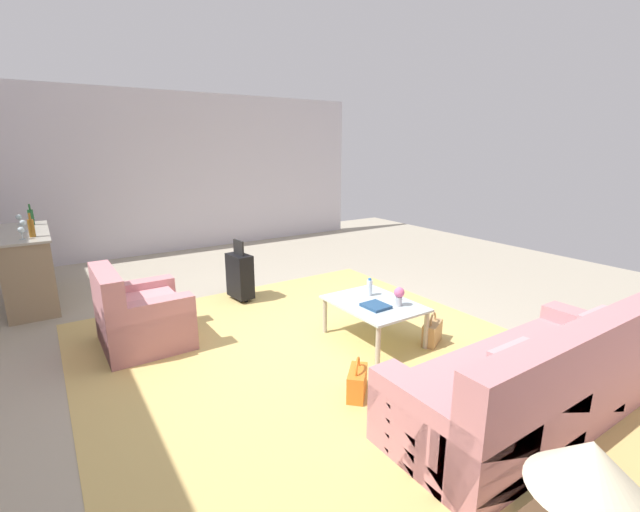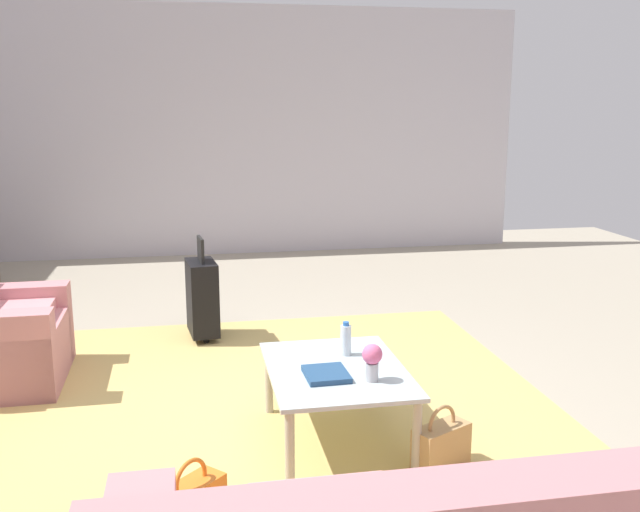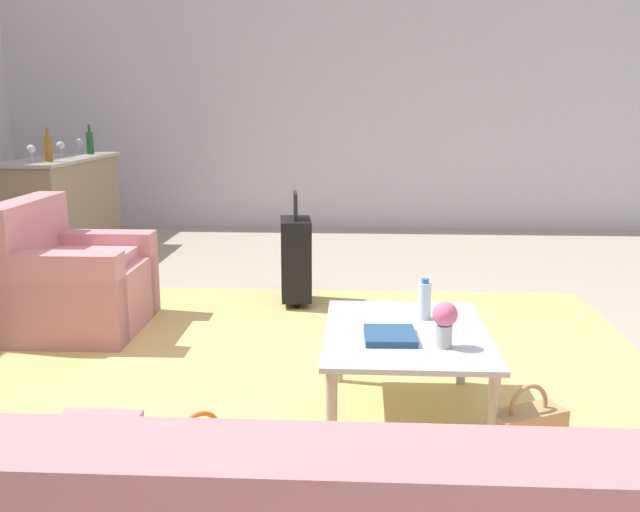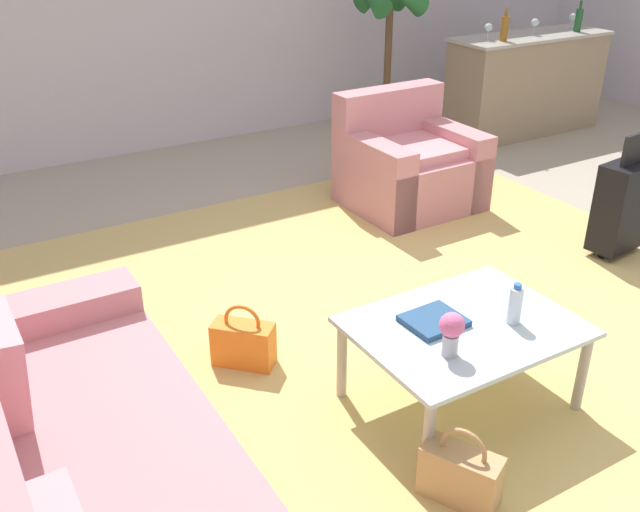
% 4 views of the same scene
% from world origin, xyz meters
% --- Properties ---
extents(ground_plane, '(12.00, 12.00, 0.00)m').
position_xyz_m(ground_plane, '(0.00, 0.00, 0.00)').
color(ground_plane, '#A89E89').
extents(wall_right, '(0.12, 8.00, 3.10)m').
position_xyz_m(wall_right, '(5.06, 0.00, 1.55)').
color(wall_right, silver).
rests_on(wall_right, ground).
extents(area_rug, '(5.20, 4.40, 0.01)m').
position_xyz_m(area_rug, '(-0.60, 0.20, 0.00)').
color(area_rug, tan).
rests_on(area_rug, ground).
extents(armchair, '(0.95, 0.86, 0.87)m').
position_xyz_m(armchair, '(0.90, 1.67, 0.30)').
color(armchair, '#C67F84').
rests_on(armchair, ground).
extents(coffee_table, '(1.01, 0.76, 0.44)m').
position_xyz_m(coffee_table, '(-0.40, -0.50, 0.39)').
color(coffee_table, silver).
rests_on(coffee_table, ground).
extents(water_bottle, '(0.06, 0.06, 0.20)m').
position_xyz_m(water_bottle, '(-0.20, -0.60, 0.54)').
color(water_bottle, silver).
rests_on(water_bottle, coffee_table).
extents(coffee_table_book, '(0.27, 0.24, 0.03)m').
position_xyz_m(coffee_table_book, '(-0.52, -0.42, 0.46)').
color(coffee_table_book, navy).
rests_on(coffee_table_book, coffee_table).
extents(flower_vase, '(0.11, 0.11, 0.21)m').
position_xyz_m(flower_vase, '(-0.62, -0.65, 0.57)').
color(flower_vase, '#B2B7BC').
rests_on(flower_vase, coffee_table).
extents(bar_console, '(1.72, 0.58, 0.98)m').
position_xyz_m(bar_console, '(3.10, 2.60, 0.51)').
color(bar_console, '#937F60').
rests_on(bar_console, ground).
extents(wine_glass_leftmost, '(0.08, 0.08, 0.15)m').
position_xyz_m(wine_glass_leftmost, '(2.51, 2.60, 1.09)').
color(wine_glass_leftmost, silver).
rests_on(wine_glass_leftmost, bar_console).
extents(wine_glass_left_of_centre, '(0.08, 0.08, 0.15)m').
position_xyz_m(wine_glass_left_of_centre, '(3.10, 2.58, 1.09)').
color(wine_glass_left_of_centre, silver).
rests_on(wine_glass_left_of_centre, bar_console).
extents(wine_glass_right_of_centre, '(0.08, 0.08, 0.15)m').
position_xyz_m(wine_glass_right_of_centre, '(3.69, 2.64, 1.09)').
color(wine_glass_right_of_centre, silver).
rests_on(wine_glass_right_of_centre, bar_console).
extents(wine_bottle_amber, '(0.07, 0.07, 0.30)m').
position_xyz_m(wine_bottle_amber, '(2.61, 2.49, 1.10)').
color(wine_bottle_amber, brown).
rests_on(wine_bottle_amber, bar_console).
extents(wine_bottle_green, '(0.07, 0.07, 0.30)m').
position_xyz_m(wine_bottle_green, '(3.61, 2.49, 1.10)').
color(wine_bottle_green, '#194C23').
rests_on(wine_bottle_green, bar_console).
extents(suitcase_black, '(0.42, 0.27, 0.85)m').
position_xyz_m(suitcase_black, '(1.60, 0.20, 0.36)').
color(suitcase_black, black).
rests_on(suitcase_black, ground).
extents(handbag_orange, '(0.32, 0.33, 0.36)m').
position_xyz_m(handbag_orange, '(-1.15, 0.32, 0.13)').
color(handbag_orange, orange).
rests_on(handbag_orange, ground).
extents(handbag_tan, '(0.27, 0.35, 0.36)m').
position_xyz_m(handbag_tan, '(-0.81, -0.98, 0.13)').
color(handbag_tan, tan).
rests_on(handbag_tan, ground).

